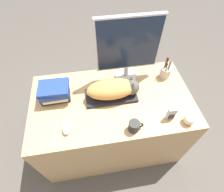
% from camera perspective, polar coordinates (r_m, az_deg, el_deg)
% --- Properties ---
extents(ground_plane, '(12.00, 12.00, 0.00)m').
position_cam_1_polar(ground_plane, '(1.83, 1.85, -23.50)').
color(ground_plane, '#4C4742').
extents(desk, '(1.23, 0.69, 0.71)m').
position_cam_1_polar(desk, '(1.62, -0.04, -8.64)').
color(desk, tan).
rests_on(desk, ground_plane).
extents(keyboard, '(0.39, 0.17, 0.02)m').
position_cam_1_polar(keyboard, '(1.33, -0.33, 0.10)').
color(keyboard, black).
rests_on(keyboard, desk).
extents(cat, '(0.39, 0.17, 0.14)m').
position_cam_1_polar(cat, '(1.28, 0.84, 2.42)').
color(cat, '#D18C47').
rests_on(cat, keyboard).
extents(monitor, '(0.47, 0.18, 0.53)m').
position_cam_1_polar(monitor, '(1.30, 5.33, 15.66)').
color(monitor, '#B7B7BC').
rests_on(monitor, desk).
extents(computer_mouse, '(0.05, 0.10, 0.04)m').
position_cam_1_polar(computer_mouse, '(1.21, -14.75, -9.99)').
color(computer_mouse, silver).
rests_on(computer_mouse, desk).
extents(coffee_mug, '(0.10, 0.07, 0.08)m').
position_cam_1_polar(coffee_mug, '(1.17, 7.33, -9.72)').
color(coffee_mug, black).
rests_on(coffee_mug, desk).
extents(pen_cup, '(0.08, 0.08, 0.21)m').
position_cam_1_polar(pen_cup, '(1.51, 16.97, 7.47)').
color(pen_cup, '#B2A893').
rests_on(pen_cup, desk).
extents(baseball, '(0.08, 0.08, 0.08)m').
position_cam_1_polar(baseball, '(1.29, 23.90, -7.01)').
color(baseball, beige).
rests_on(baseball, desk).
extents(phone, '(0.06, 0.03, 0.11)m').
position_cam_1_polar(phone, '(1.26, 18.78, -5.59)').
color(phone, '#99999E').
rests_on(phone, desk).
extents(book_stack, '(0.22, 0.17, 0.13)m').
position_cam_1_polar(book_stack, '(1.35, -18.19, 1.02)').
color(book_stack, black).
rests_on(book_stack, desk).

